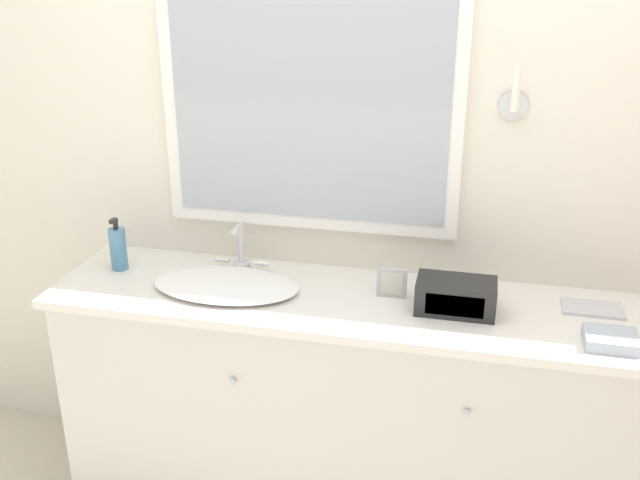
% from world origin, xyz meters
% --- Properties ---
extents(wall_back, '(8.00, 0.18, 2.55)m').
position_xyz_m(wall_back, '(-0.01, 0.57, 1.28)').
color(wall_back, silver).
rests_on(wall_back, ground_plane).
extents(vanity_counter, '(2.11, 0.52, 0.87)m').
position_xyz_m(vanity_counter, '(0.00, 0.29, 0.44)').
color(vanity_counter, beige).
rests_on(vanity_counter, ground_plane).
extents(sink_basin, '(0.51, 0.35, 0.18)m').
position_xyz_m(sink_basin, '(-0.46, 0.27, 0.89)').
color(sink_basin, white).
rests_on(sink_basin, vanity_counter).
extents(soap_bottle, '(0.06, 0.06, 0.20)m').
position_xyz_m(soap_bottle, '(-0.90, 0.34, 0.95)').
color(soap_bottle, teal).
rests_on(soap_bottle, vanity_counter).
extents(appliance_box, '(0.25, 0.15, 0.10)m').
position_xyz_m(appliance_box, '(0.31, 0.28, 0.92)').
color(appliance_box, black).
rests_on(appliance_box, vanity_counter).
extents(picture_frame, '(0.10, 0.01, 0.10)m').
position_xyz_m(picture_frame, '(0.10, 0.33, 0.92)').
color(picture_frame, '#B2B2B7').
rests_on(picture_frame, vanity_counter).
extents(hand_towel_near_sink, '(0.15, 0.13, 0.04)m').
position_xyz_m(hand_towel_near_sink, '(0.76, 0.16, 0.89)').
color(hand_towel_near_sink, '#A8B7C6').
rests_on(hand_towel_near_sink, vanity_counter).
extents(metal_tray, '(0.19, 0.11, 0.01)m').
position_xyz_m(metal_tray, '(0.74, 0.39, 0.88)').
color(metal_tray, silver).
rests_on(metal_tray, vanity_counter).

